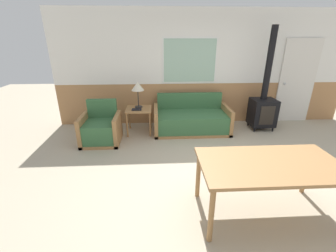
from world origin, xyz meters
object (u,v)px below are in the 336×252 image
Objects in this scene: dining_table at (270,168)px; wood_stove at (263,105)px; table_lamp at (138,87)px; side_table at (139,112)px; couch at (191,120)px; armchair at (101,130)px.

wood_stove reaches higher than dining_table.
wood_stove reaches higher than table_lamp.
dining_table is (1.71, -2.69, 0.17)m from side_table.
table_lamp is at bearing 179.52° from wood_stove.
armchair is at bearing -165.76° from couch.
armchair is at bearing -171.56° from wood_stove.
armchair is 0.52× the size of dining_table.
table_lamp reaches higher than armchair.
armchair is at bearing -148.38° from side_table.
couch is at bearing -178.52° from wood_stove.
armchair is at bearing -143.11° from table_lamp.
wood_stove is at bearing -0.48° from table_lamp.
wood_stove is at bearing 1.46° from side_table.
dining_table is (2.47, -2.22, 0.38)m from armchair.
wood_stove is (2.91, 0.07, 0.10)m from side_table.
dining_table is at bearing -79.59° from couch.
couch is 2.99× the size of table_lamp.
dining_table is 0.71× the size of wood_stove.
couch is 1.45m from table_lamp.
side_table is at bearing 26.85° from armchair.
wood_stove is (2.92, -0.02, -0.45)m from table_lamp.
couch is 1.23m from side_table.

